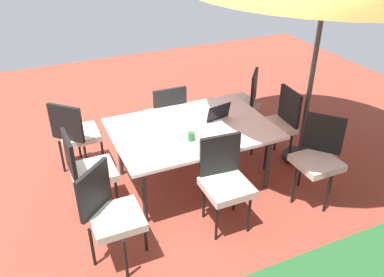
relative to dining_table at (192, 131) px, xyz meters
name	(u,v)px	position (x,y,z in m)	size (l,w,h in m)	color
ground_plane	(192,181)	(0.00, 0.00, -0.72)	(10.00, 10.00, 0.02)	brown
dining_table	(192,131)	(0.00, 0.00, 0.00)	(1.82, 1.27, 0.75)	white
chair_northeast	(110,212)	(1.18, 0.82, -0.15)	(0.59, 0.59, 0.98)	silver
chair_southeast	(76,132)	(1.21, -0.80, -0.15)	(0.59, 0.59, 0.98)	silver
chair_east	(87,169)	(1.24, 0.04, -0.15)	(0.47, 0.46, 0.98)	silver
chair_northwest	(319,155)	(-1.17, 0.84, -0.15)	(0.59, 0.58, 0.98)	silver
chair_south	(167,114)	(0.01, -0.79, -0.15)	(0.46, 0.46, 0.98)	silver
chair_west	(278,122)	(-1.21, -0.01, -0.15)	(0.48, 0.46, 0.98)	silver
chair_north	(225,179)	(-0.01, 0.80, -0.15)	(0.47, 0.48, 0.98)	silver
chair_southwest	(243,99)	(-1.15, -0.79, -0.15)	(0.58, 0.58, 0.98)	silver
laptop	(215,115)	(-0.34, -0.08, 0.09)	(0.36, 0.30, 0.21)	#B7B7BC
cup	(191,136)	(0.13, 0.26, 0.09)	(0.08, 0.08, 0.09)	#286B33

